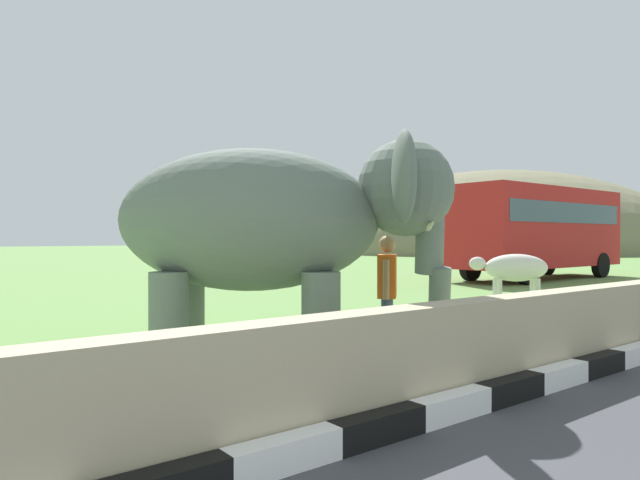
# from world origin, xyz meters

# --- Properties ---
(barrier_parapet) EXTENTS (28.00, 0.36, 1.00)m
(barrier_parapet) POSITION_xyz_m (2.00, 4.16, 0.50)
(barrier_parapet) COLOR tan
(barrier_parapet) RESTS_ON ground_plane
(elephant) EXTENTS (3.93, 3.67, 2.80)m
(elephant) POSITION_xyz_m (2.57, 6.24, 1.81)
(elephant) COLOR slate
(elephant) RESTS_ON ground_plane
(person_handler) EXTENTS (0.54, 0.50, 1.66)m
(person_handler) POSITION_xyz_m (4.18, 6.06, 0.93)
(person_handler) COLOR navy
(person_handler) RESTS_ON ground_plane
(bus_red) EXTENTS (8.62, 2.73, 3.50)m
(bus_red) POSITION_xyz_m (18.99, 12.77, 2.08)
(bus_red) COLOR #B21E1E
(bus_red) RESTS_ON ground_plane
(cow_near) EXTENTS (1.73, 1.52, 1.23)m
(cow_near) POSITION_xyz_m (10.82, 8.47, 0.87)
(cow_near) COLOR beige
(cow_near) RESTS_ON ground_plane
(hill_east) EXTENTS (45.46, 36.37, 18.12)m
(hill_east) POSITION_xyz_m (55.00, 38.76, 0.00)
(hill_east) COLOR #716E52
(hill_east) RESTS_ON ground_plane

